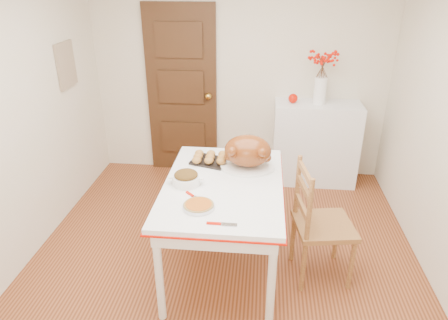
# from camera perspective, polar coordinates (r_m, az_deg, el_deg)

# --- Properties ---
(floor) EXTENTS (3.50, 4.00, 0.00)m
(floor) POSITION_cam_1_polar(r_m,az_deg,el_deg) (3.65, -0.23, -15.37)
(floor) COLOR #562610
(floor) RESTS_ON ground
(wall_back) EXTENTS (3.50, 0.00, 2.50)m
(wall_back) POSITION_cam_1_polar(r_m,az_deg,el_deg) (4.89, 2.22, 11.98)
(wall_back) COLOR beige
(wall_back) RESTS_ON ground
(door_back) EXTENTS (0.85, 0.06, 2.06)m
(door_back) POSITION_cam_1_polar(r_m,az_deg,el_deg) (5.01, -5.98, 9.59)
(door_back) COLOR #391D0F
(door_back) RESTS_ON ground
(photo_board) EXTENTS (0.03, 0.35, 0.45)m
(photo_board) POSITION_cam_1_polar(r_m,az_deg,el_deg) (4.52, -21.47, 12.44)
(photo_board) COLOR tan
(photo_board) RESTS_ON ground
(sideboard) EXTENTS (0.99, 0.44, 0.99)m
(sideboard) POSITION_cam_1_polar(r_m,az_deg,el_deg) (4.95, 12.73, 2.31)
(sideboard) COLOR white
(sideboard) RESTS_ON floor
(kitchen_table) EXTENTS (0.96, 1.40, 0.84)m
(kitchen_table) POSITION_cam_1_polar(r_m,az_deg,el_deg) (3.44, -0.08, -9.43)
(kitchen_table) COLOR white
(kitchen_table) RESTS_ON floor
(chair_oak) EXTENTS (0.52, 0.52, 1.03)m
(chair_oak) POSITION_cam_1_polar(r_m,az_deg,el_deg) (3.41, 14.01, -8.64)
(chair_oak) COLOR #A3773D
(chair_oak) RESTS_ON floor
(berry_vase) EXTENTS (0.33, 0.33, 0.63)m
(berry_vase) POSITION_cam_1_polar(r_m,az_deg,el_deg) (4.70, 13.64, 11.45)
(berry_vase) COLOR white
(berry_vase) RESTS_ON sideboard
(apple) EXTENTS (0.11, 0.11, 0.11)m
(apple) POSITION_cam_1_polar(r_m,az_deg,el_deg) (4.74, 9.74, 8.59)
(apple) COLOR #C80E00
(apple) RESTS_ON sideboard
(turkey_platter) EXTENTS (0.49, 0.40, 0.29)m
(turkey_platter) POSITION_cam_1_polar(r_m,az_deg,el_deg) (3.40, 3.37, 1.05)
(turkey_platter) COLOR brown
(turkey_platter) RESTS_ON kitchen_table
(pumpkin_pie) EXTENTS (0.28, 0.28, 0.05)m
(pumpkin_pie) POSITION_cam_1_polar(r_m,az_deg,el_deg) (2.89, -3.62, -6.40)
(pumpkin_pie) COLOR #B15415
(pumpkin_pie) RESTS_ON kitchen_table
(stuffing_dish) EXTENTS (0.31, 0.26, 0.11)m
(stuffing_dish) POSITION_cam_1_polar(r_m,az_deg,el_deg) (3.19, -5.38, -2.54)
(stuffing_dish) COLOR #4D3210
(stuffing_dish) RESTS_ON kitchen_table
(rolls_tray) EXTENTS (0.36, 0.32, 0.08)m
(rolls_tray) POSITION_cam_1_polar(r_m,az_deg,el_deg) (3.54, -2.00, 0.28)
(rolls_tray) COLOR #AB7A3A
(rolls_tray) RESTS_ON kitchen_table
(pie_server) EXTENTS (0.21, 0.06, 0.01)m
(pie_server) POSITION_cam_1_polar(r_m,az_deg,el_deg) (2.72, -0.32, -9.03)
(pie_server) COLOR silver
(pie_server) RESTS_ON kitchen_table
(carving_knife) EXTENTS (0.21, 0.20, 0.01)m
(carving_knife) POSITION_cam_1_polar(r_m,az_deg,el_deg) (3.01, -4.03, -5.34)
(carving_knife) COLOR silver
(carving_knife) RESTS_ON kitchen_table
(drinking_glass) EXTENTS (0.07, 0.07, 0.11)m
(drinking_glass) POSITION_cam_1_polar(r_m,az_deg,el_deg) (3.71, 1.84, 1.67)
(drinking_glass) COLOR white
(drinking_glass) RESTS_ON kitchen_table
(shaker_pair) EXTENTS (0.10, 0.06, 0.10)m
(shaker_pair) POSITION_cam_1_polar(r_m,az_deg,el_deg) (3.64, 5.61, 0.98)
(shaker_pair) COLOR white
(shaker_pair) RESTS_ON kitchen_table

